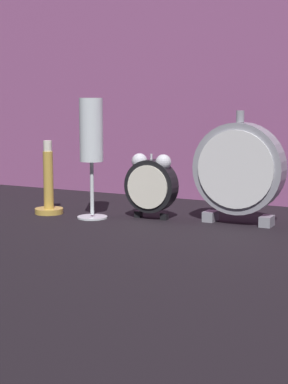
% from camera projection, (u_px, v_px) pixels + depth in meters
% --- Properties ---
extents(ground_plane, '(4.00, 4.00, 0.00)m').
position_uv_depth(ground_plane, '(123.00, 226.00, 1.10)').
color(ground_plane, black).
extents(fabric_backdrop_drape, '(1.36, 0.01, 0.70)m').
position_uv_depth(fabric_backdrop_drape, '(197.00, 34.00, 1.34)').
color(fabric_backdrop_drape, '#8E4C7F').
rests_on(fabric_backdrop_drape, ground_plane).
extents(alarm_clock_twin_bell, '(0.10, 0.03, 0.12)m').
position_uv_depth(alarm_clock_twin_bell, '(151.00, 183.00, 1.16)').
color(alarm_clock_twin_bell, black).
rests_on(alarm_clock_twin_bell, ground_plane).
extents(mantel_clock_silver, '(0.16, 0.04, 0.20)m').
position_uv_depth(mantel_clock_silver, '(239.00, 169.00, 1.11)').
color(mantel_clock_silver, gray).
rests_on(mantel_clock_silver, ground_plane).
extents(champagne_flute, '(0.06, 0.06, 0.22)m').
position_uv_depth(champagne_flute, '(91.00, 139.00, 1.15)').
color(champagne_flute, silver).
rests_on(champagne_flute, ground_plane).
extents(brass_candlestick, '(0.05, 0.05, 0.14)m').
position_uv_depth(brass_candlestick, '(49.00, 190.00, 1.21)').
color(brass_candlestick, gold).
rests_on(brass_candlestick, ground_plane).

